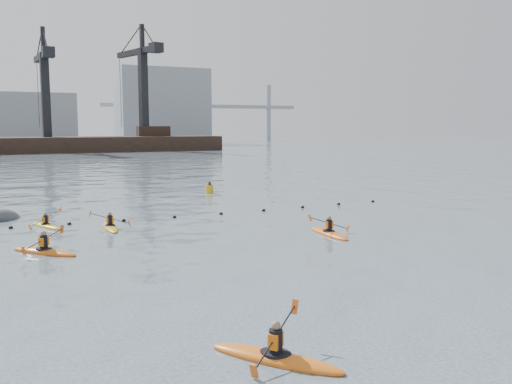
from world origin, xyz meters
TOP-DOWN VIEW (x-y plane):
  - ground at (0.00, 0.00)m, footprint 400.00×400.00m
  - float_line at (-0.50, 22.53)m, footprint 33.24×0.73m
  - barge_pier at (-0.22, 110.00)m, footprint 72.00×19.30m
  - skyline at (2.23, 150.27)m, footprint 141.00×28.00m
  - kayaker_0 at (-2.49, 1.94)m, footprint 2.68×3.19m
  - kayaker_2 at (-6.74, 15.91)m, footprint 2.88×3.10m
  - kayaker_3 at (-3.12, 20.48)m, footprint 2.21×3.22m
  - kayaker_4 at (6.72, 14.08)m, footprint 2.39×3.49m
  - kayaker_5 at (-6.24, 22.49)m, footprint 1.84×2.81m
  - mooring_buoy at (-8.34, 26.13)m, footprint 2.75×2.88m
  - nav_buoy at (7.03, 32.67)m, footprint 0.63×0.63m

SIDE VIEW (x-z plane):
  - ground at x=0.00m, z-range 0.00..0.00m
  - mooring_buoy at x=-8.34m, z-range -0.83..0.83m
  - float_line at x=-0.50m, z-range -0.09..0.15m
  - kayaker_5 at x=-6.24m, z-range -0.46..0.63m
  - kayaker_3 at x=-3.12m, z-range -0.49..0.68m
  - kayaker_4 at x=6.72m, z-range -0.53..0.74m
  - kayaker_0 at x=-2.49m, z-range -0.54..0.75m
  - kayaker_2 at x=-6.74m, z-range -0.48..0.70m
  - nav_buoy at x=7.03m, z-range -0.23..0.92m
  - barge_pier at x=-0.22m, z-range -12.86..16.64m
  - skyline at x=2.23m, z-range -1.75..20.25m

